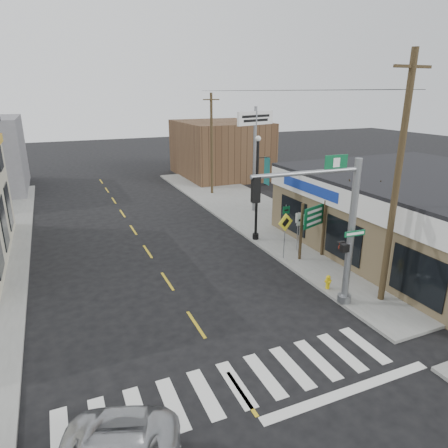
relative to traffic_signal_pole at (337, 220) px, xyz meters
name	(u,v)px	position (x,y,z in m)	size (l,w,h in m)	color
ground	(241,393)	(-5.47, -2.98, -3.81)	(140.00, 140.00, 0.00)	black
sidewalk_right	(278,225)	(3.53, 10.02, -3.74)	(6.00, 38.00, 0.13)	slate
center_line	(167,281)	(-5.47, 5.02, -3.80)	(0.12, 56.00, 0.01)	gold
crosswalk	(236,384)	(-5.47, -2.58, -3.80)	(11.00, 2.20, 0.01)	silver
thrift_store	(432,216)	(9.03, 3.02, -1.81)	(12.00, 14.00, 4.00)	brown
bldg_distant_right	(220,149)	(6.53, 27.02, -1.01)	(8.00, 10.00, 5.60)	brown
traffic_signal_pole	(337,220)	(0.00, 0.00, 0.00)	(4.87, 0.38, 6.17)	gray
guide_sign	(313,222)	(2.26, 4.51, -1.73)	(1.73, 0.14, 3.03)	#43351F
fire_hydrant	(328,281)	(0.83, 1.23, -3.33)	(0.20, 0.20, 0.64)	gold
ped_crossing_sign	(285,227)	(0.83, 4.94, -1.96)	(0.96, 0.07, 2.48)	gray
lamp_post	(258,181)	(0.90, 8.11, -0.17)	(0.78, 0.62, 6.05)	black
dance_center_sign	(255,134)	(3.53, 13.59, 1.85)	(3.49, 0.22, 7.41)	gray
bare_tree	(365,186)	(4.49, 3.54, 0.17)	(2.44, 2.44, 4.89)	black
shrub_front	(368,264)	(3.68, 1.87, -3.24)	(1.16, 1.16, 0.87)	#233A19
shrub_back	(364,251)	(4.55, 3.15, -3.21)	(1.24, 1.24, 0.93)	black
utility_pole_near	(397,182)	(2.33, -0.42, 1.36)	(1.71, 0.26, 9.83)	#4E3222
utility_pole_far	(212,143)	(2.71, 19.75, 0.57)	(1.44, 0.22, 8.29)	#3D241C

